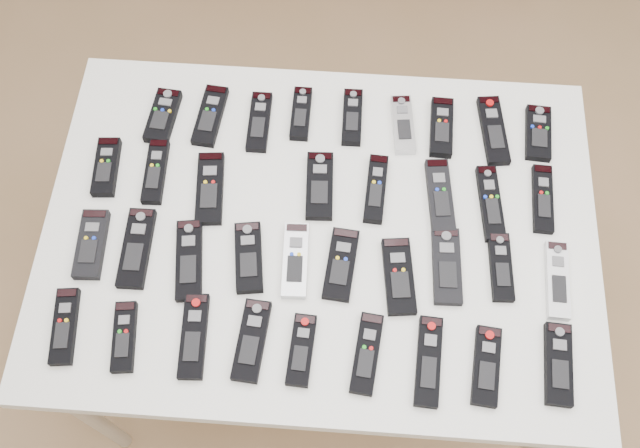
# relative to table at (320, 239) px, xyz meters

# --- Properties ---
(ground) EXTENTS (4.00, 4.00, 0.00)m
(ground) POSITION_rel_table_xyz_m (-0.02, -0.05, -0.72)
(ground) COLOR #9A774E
(ground) RESTS_ON ground
(table) EXTENTS (1.25, 0.88, 0.78)m
(table) POSITION_rel_table_xyz_m (0.00, 0.00, 0.00)
(table) COLOR white
(table) RESTS_ON ground
(remote_0) EXTENTS (0.07, 0.15, 0.02)m
(remote_0) POSITION_rel_table_xyz_m (-0.40, 0.27, 0.07)
(remote_0) COLOR black
(remote_0) RESTS_ON table
(remote_1) EXTENTS (0.07, 0.17, 0.02)m
(remote_1) POSITION_rel_table_xyz_m (-0.29, 0.28, 0.07)
(remote_1) COLOR black
(remote_1) RESTS_ON table
(remote_2) EXTENTS (0.05, 0.17, 0.02)m
(remote_2) POSITION_rel_table_xyz_m (-0.17, 0.27, 0.07)
(remote_2) COLOR black
(remote_2) RESTS_ON table
(remote_3) EXTENTS (0.04, 0.15, 0.02)m
(remote_3) POSITION_rel_table_xyz_m (-0.07, 0.30, 0.07)
(remote_3) COLOR black
(remote_3) RESTS_ON table
(remote_4) EXTENTS (0.05, 0.15, 0.02)m
(remote_4) POSITION_rel_table_xyz_m (0.06, 0.30, 0.07)
(remote_4) COLOR black
(remote_4) RESTS_ON table
(remote_5) EXTENTS (0.06, 0.16, 0.02)m
(remote_5) POSITION_rel_table_xyz_m (0.18, 0.28, 0.07)
(remote_5) COLOR #B7B7BC
(remote_5) RESTS_ON table
(remote_6) EXTENTS (0.06, 0.16, 0.02)m
(remote_6) POSITION_rel_table_xyz_m (0.27, 0.28, 0.07)
(remote_6) COLOR black
(remote_6) RESTS_ON table
(remote_7) EXTENTS (0.07, 0.19, 0.02)m
(remote_7) POSITION_rel_table_xyz_m (0.40, 0.28, 0.07)
(remote_7) COLOR black
(remote_7) RESTS_ON table
(remote_8) EXTENTS (0.07, 0.15, 0.02)m
(remote_8) POSITION_rel_table_xyz_m (0.50, 0.28, 0.07)
(remote_8) COLOR black
(remote_8) RESTS_ON table
(remote_9) EXTENTS (0.06, 0.15, 0.02)m
(remote_9) POSITION_rel_table_xyz_m (-0.51, 0.12, 0.07)
(remote_9) COLOR black
(remote_9) RESTS_ON table
(remote_10) EXTENTS (0.05, 0.17, 0.02)m
(remote_10) POSITION_rel_table_xyz_m (-0.39, 0.11, 0.07)
(remote_10) COLOR black
(remote_10) RESTS_ON table
(remote_11) EXTENTS (0.08, 0.19, 0.02)m
(remote_11) POSITION_rel_table_xyz_m (-0.26, 0.08, 0.07)
(remote_11) COLOR black
(remote_11) RESTS_ON table
(remote_12) EXTENTS (0.07, 0.17, 0.02)m
(remote_12) POSITION_rel_table_xyz_m (-0.01, 0.10, 0.07)
(remote_12) COLOR black
(remote_12) RESTS_ON table
(remote_13) EXTENTS (0.05, 0.17, 0.02)m
(remote_13) POSITION_rel_table_xyz_m (0.12, 0.10, 0.07)
(remote_13) COLOR black
(remote_13) RESTS_ON table
(remote_14) EXTENTS (0.07, 0.19, 0.02)m
(remote_14) POSITION_rel_table_xyz_m (0.27, 0.09, 0.07)
(remote_14) COLOR black
(remote_14) RESTS_ON table
(remote_15) EXTENTS (0.06, 0.19, 0.02)m
(remote_15) POSITION_rel_table_xyz_m (0.38, 0.08, 0.07)
(remote_15) COLOR black
(remote_15) RESTS_ON table
(remote_16) EXTENTS (0.05, 0.17, 0.02)m
(remote_16) POSITION_rel_table_xyz_m (0.50, 0.11, 0.07)
(remote_16) COLOR black
(remote_16) RESTS_ON table
(remote_17) EXTENTS (0.07, 0.17, 0.02)m
(remote_17) POSITION_rel_table_xyz_m (-0.50, -0.08, 0.07)
(remote_17) COLOR black
(remote_17) RESTS_ON table
(remote_18) EXTENTS (0.06, 0.19, 0.02)m
(remote_18) POSITION_rel_table_xyz_m (-0.40, -0.08, 0.07)
(remote_18) COLOR black
(remote_18) RESTS_ON table
(remote_19) EXTENTS (0.08, 0.19, 0.02)m
(remote_19) POSITION_rel_table_xyz_m (-0.28, -0.10, 0.07)
(remote_19) COLOR black
(remote_19) RESTS_ON table
(remote_20) EXTENTS (0.08, 0.17, 0.02)m
(remote_20) POSITION_rel_table_xyz_m (-0.15, -0.09, 0.07)
(remote_20) COLOR black
(remote_20) RESTS_ON table
(remote_21) EXTENTS (0.06, 0.18, 0.02)m
(remote_21) POSITION_rel_table_xyz_m (-0.05, -0.09, 0.07)
(remote_21) COLOR #B7B7BC
(remote_21) RESTS_ON table
(remote_22) EXTENTS (0.07, 0.17, 0.02)m
(remote_22) POSITION_rel_table_xyz_m (0.05, -0.09, 0.07)
(remote_22) COLOR black
(remote_22) RESTS_ON table
(remote_23) EXTENTS (0.08, 0.18, 0.02)m
(remote_23) POSITION_rel_table_xyz_m (0.18, -0.11, 0.07)
(remote_23) COLOR black
(remote_23) RESTS_ON table
(remote_24) EXTENTS (0.07, 0.18, 0.02)m
(remote_24) POSITION_rel_table_xyz_m (0.28, -0.08, 0.07)
(remote_24) COLOR black
(remote_24) RESTS_ON table
(remote_25) EXTENTS (0.05, 0.16, 0.02)m
(remote_25) POSITION_rel_table_xyz_m (0.40, -0.07, 0.07)
(remote_25) COLOR black
(remote_25) RESTS_ON table
(remote_26) EXTENTS (0.05, 0.18, 0.02)m
(remote_26) POSITION_rel_table_xyz_m (0.52, -0.09, 0.07)
(remote_26) COLOR silver
(remote_26) RESTS_ON table
(remote_27) EXTENTS (0.06, 0.17, 0.02)m
(remote_27) POSITION_rel_table_xyz_m (-0.52, -0.27, 0.07)
(remote_27) COLOR black
(remote_27) RESTS_ON table
(remote_28) EXTENTS (0.06, 0.15, 0.02)m
(remote_28) POSITION_rel_table_xyz_m (-0.39, -0.29, 0.07)
(remote_28) COLOR black
(remote_28) RESTS_ON table
(remote_29) EXTENTS (0.06, 0.18, 0.02)m
(remote_29) POSITION_rel_table_xyz_m (-0.24, -0.27, 0.07)
(remote_29) COLOR black
(remote_29) RESTS_ON table
(remote_30) EXTENTS (0.07, 0.18, 0.02)m
(remote_30) POSITION_rel_table_xyz_m (-0.12, -0.28, 0.07)
(remote_30) COLOR black
(remote_30) RESTS_ON table
(remote_31) EXTENTS (0.05, 0.15, 0.02)m
(remote_31) POSITION_rel_table_xyz_m (-0.02, -0.29, 0.07)
(remote_31) COLOR black
(remote_31) RESTS_ON table
(remote_32) EXTENTS (0.07, 0.17, 0.02)m
(remote_32) POSITION_rel_table_xyz_m (0.12, -0.29, 0.07)
(remote_32) COLOR black
(remote_32) RESTS_ON table
(remote_33) EXTENTS (0.06, 0.19, 0.02)m
(remote_33) POSITION_rel_table_xyz_m (0.24, -0.29, 0.07)
(remote_33) COLOR black
(remote_33) RESTS_ON table
(remote_34) EXTENTS (0.07, 0.17, 0.02)m
(remote_34) POSITION_rel_table_xyz_m (0.36, -0.29, 0.07)
(remote_34) COLOR black
(remote_34) RESTS_ON table
(remote_35) EXTENTS (0.06, 0.17, 0.02)m
(remote_35) POSITION_rel_table_xyz_m (0.51, -0.28, 0.07)
(remote_35) COLOR black
(remote_35) RESTS_ON table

